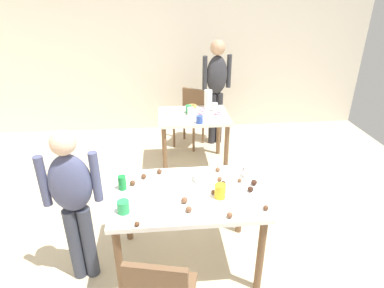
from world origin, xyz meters
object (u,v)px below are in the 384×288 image
at_px(chair_far_table, 191,114).
at_px(soda_can, 122,183).
at_px(mixing_bowl, 205,176).
at_px(person_adult_far, 217,83).
at_px(pitcher_far, 208,99).
at_px(dining_table_near, 187,202).
at_px(person_girl_near, 73,197).
at_px(dining_table_far, 193,123).

distance_m(chair_far_table, soda_can, 2.55).
bearing_deg(mixing_bowl, person_adult_far, 78.36).
bearing_deg(pitcher_far, dining_table_near, -102.49).
xyz_separation_m(dining_table_near, chair_far_table, (0.26, 2.50, -0.16)).
relative_size(chair_far_table, person_girl_near, 0.64).
bearing_deg(mixing_bowl, soda_can, -174.24).
bearing_deg(person_adult_far, chair_far_table, -179.94).
height_order(dining_table_far, chair_far_table, chair_far_table).
bearing_deg(soda_can, pitcher_far, 63.34).
bearing_deg(chair_far_table, mixing_bowl, -92.28).
bearing_deg(person_girl_near, chair_far_table, 65.95).
bearing_deg(dining_table_near, soda_can, 169.39).
relative_size(soda_can, pitcher_far, 0.50).
relative_size(dining_table_near, pitcher_far, 4.97).
bearing_deg(dining_table_far, pitcher_far, 50.61).
bearing_deg(soda_can, person_girl_near, -154.50).
bearing_deg(dining_table_far, chair_far_table, 87.61).
distance_m(dining_table_near, soda_can, 0.56).
distance_m(chair_far_table, person_adult_far, 0.61).
distance_m(dining_table_far, soda_can, 1.87).
height_order(person_girl_near, person_adult_far, person_adult_far).
distance_m(chair_far_table, pitcher_far, 0.60).
distance_m(person_adult_far, soda_can, 2.68).
relative_size(chair_far_table, person_adult_far, 0.54).
bearing_deg(chair_far_table, dining_table_near, -95.88).
bearing_deg(chair_far_table, pitcher_far, -64.45).
xyz_separation_m(dining_table_far, soda_can, (-0.76, -1.69, 0.19)).
relative_size(dining_table_near, soda_can, 10.00).
bearing_deg(mixing_bowl, dining_table_far, 87.77).
bearing_deg(chair_far_table, dining_table_far, -92.39).
bearing_deg(dining_table_near, dining_table_far, 82.75).
xyz_separation_m(dining_table_near, soda_can, (-0.53, 0.10, 0.16)).
xyz_separation_m(person_girl_near, soda_can, (0.36, 0.17, 0.00)).
bearing_deg(dining_table_far, soda_can, -114.18).
relative_size(person_girl_near, pitcher_far, 5.57).
height_order(chair_far_table, person_girl_near, person_girl_near).
relative_size(dining_table_near, person_girl_near, 0.89).
distance_m(dining_table_near, pitcher_far, 2.14).
height_order(person_adult_far, mixing_bowl, person_adult_far).
xyz_separation_m(person_adult_far, soda_can, (-1.18, -2.40, -0.16)).
bearing_deg(person_girl_near, mixing_bowl, 12.86).
bearing_deg(soda_can, person_adult_far, 63.87).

